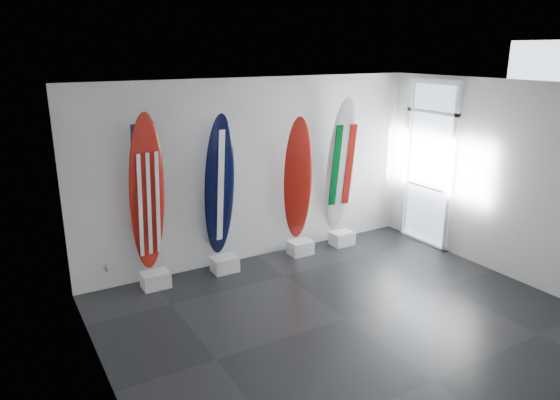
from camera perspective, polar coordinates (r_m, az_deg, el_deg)
floor at (r=7.01m, az=7.25°, el=-12.92°), size 6.00×6.00×0.00m
ceiling at (r=6.14m, az=8.28°, el=12.32°), size 6.00×6.00×0.00m
wall_back at (r=8.45m, az=-2.73°, el=3.27°), size 6.00×0.00×6.00m
wall_front at (r=4.84m, az=26.38°, el=-8.79°), size 6.00×0.00×6.00m
wall_left at (r=5.23m, az=-19.39°, el=-6.14°), size 0.00×5.00×5.00m
wall_right at (r=8.55m, az=23.84°, el=2.01°), size 0.00×5.00×5.00m
display_block_usa at (r=7.95m, az=-13.64°, el=-8.59°), size 0.40×0.30×0.24m
surfboard_usa at (r=7.60m, az=-14.52°, el=0.65°), size 0.57×0.35×2.37m
display_block_navy at (r=8.30m, az=-6.15°, el=-7.11°), size 0.40×0.30×0.24m
surfboard_navy at (r=7.97m, az=-6.72°, el=1.48°), size 0.55×0.38×2.29m
display_block_swiss at (r=8.93m, az=2.27°, el=-5.28°), size 0.40×0.30×0.24m
surfboard_swiss at (r=8.64m, az=2.00°, el=2.29°), size 0.55×0.41×2.15m
display_block_italy at (r=9.41m, az=6.89°, el=-4.23°), size 0.40×0.30×0.24m
surfboard_italy at (r=9.11m, az=6.79°, el=3.80°), size 0.63×0.57×2.43m
wall_outlet at (r=8.01m, az=-18.36°, el=-7.01°), size 0.09×0.02×0.13m
glass_door at (r=9.50m, az=16.19°, el=3.64°), size 0.12×1.16×2.85m
balcony at (r=10.70m, az=20.74°, el=-0.50°), size 2.80×2.20×1.20m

